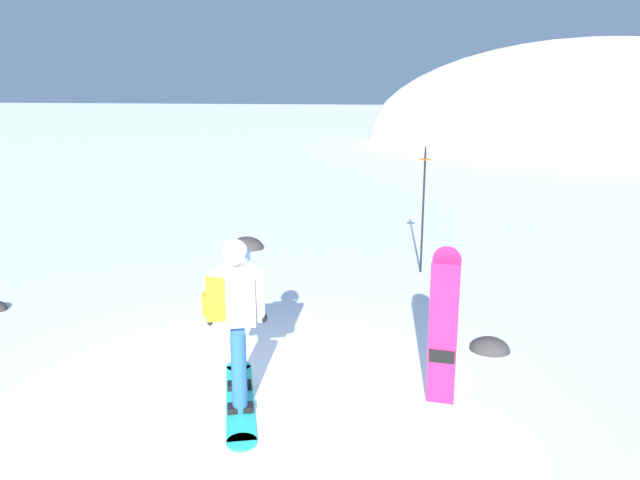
% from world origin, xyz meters
% --- Properties ---
extents(ground_plane, '(300.00, 300.00, 0.00)m').
position_xyz_m(ground_plane, '(0.00, 0.00, 0.00)').
color(ground_plane, white).
extents(ridge_peak_main, '(28.83, 25.95, 12.81)m').
position_xyz_m(ridge_peak_main, '(8.91, 37.31, 0.00)').
color(ridge_peak_main, white).
rests_on(ridge_peak_main, ground).
extents(snowboarder_main, '(0.90, 1.71, 1.71)m').
position_xyz_m(snowboarder_main, '(-0.12, 0.02, 0.92)').
color(snowboarder_main, '#23B7A3').
rests_on(snowboarder_main, ground).
extents(spare_snowboard, '(0.28, 0.17, 1.66)m').
position_xyz_m(spare_snowboard, '(1.90, 0.48, 0.84)').
color(spare_snowboard, '#D11E5B').
rests_on(spare_snowboard, ground).
extents(piste_marker_near, '(0.20, 0.20, 2.25)m').
position_xyz_m(piste_marker_near, '(1.25, 5.13, 1.27)').
color(piste_marker_near, black).
rests_on(piste_marker_near, ground).
extents(rock_dark, '(0.68, 0.58, 0.47)m').
position_xyz_m(rock_dark, '(-2.34, 5.91, 0.00)').
color(rock_dark, '#383333').
rests_on(rock_dark, ground).
extents(rock_mid, '(0.49, 0.41, 0.34)m').
position_xyz_m(rock_mid, '(2.41, 1.99, 0.00)').
color(rock_mid, '#383333').
rests_on(rock_mid, ground).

